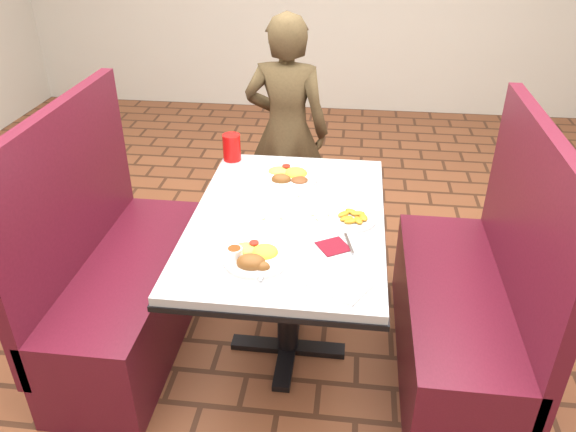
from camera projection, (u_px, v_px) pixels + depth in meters
The scene contains 14 objects.
dining_table at pixel (288, 235), 2.40m from camera, with size 0.81×1.21×0.75m.
booth_bench_left at pixel (120, 282), 2.65m from camera, with size 0.47×1.20×1.17m.
booth_bench_right at pixel (467, 309), 2.48m from camera, with size 0.47×1.20×1.17m.
diner_person at pixel (287, 132), 3.33m from camera, with size 0.50×0.33×1.38m, color brown.
near_dinner_plate at pixel (254, 254), 2.06m from camera, with size 0.25×0.25×0.08m.
far_dinner_plate at pixel (289, 174), 2.64m from camera, with size 0.27×0.27×0.07m.
plantain_plate at pixel (353, 219), 2.31m from camera, with size 0.19×0.19×0.03m.
maroon_napkin at pixel (333, 246), 2.15m from camera, with size 0.11×0.11×0.00m, color #5E0E19.
spoon_utensil at pixel (349, 243), 2.16m from camera, with size 0.01×0.14×0.00m, color silver.
red_tumbler at pixel (232, 147), 2.81m from camera, with size 0.09×0.09×0.13m, color red.
paper_napkin at pixel (340, 285), 1.93m from camera, with size 0.19×0.14×0.01m, color white.
knife_utensil at pixel (269, 267), 2.02m from camera, with size 0.01×0.17×0.00m, color silver.
fork_utensil at pixel (257, 261), 2.05m from camera, with size 0.01×0.14×0.00m, color silver.
lettuce_shreds at pixel (299, 209), 2.40m from camera, with size 0.28×0.32×0.00m, color #98CD52, non-canonical shape.
Camera 1 is at (0.25, -2.02, 1.94)m, focal length 35.00 mm.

